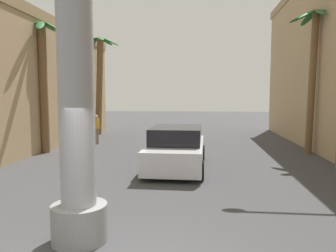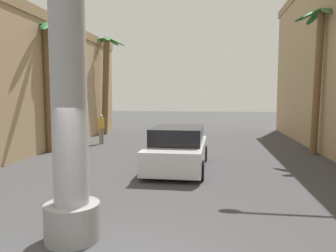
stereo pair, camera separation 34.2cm
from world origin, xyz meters
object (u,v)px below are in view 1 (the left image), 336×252
object	(u,v)px
car_lead	(176,149)
pedestrian_far_left	(96,127)
palm_tree_mid_right	(314,59)
palm_tree_far_left	(99,78)
palm_tree_mid_left	(43,75)
street_lamp	(329,55)

from	to	relation	value
car_lead	pedestrian_far_left	xyz separation A→B (m)	(-4.95, 5.61, 0.23)
palm_tree_mid_right	palm_tree_far_left	bearing A→B (deg)	152.23
palm_tree_mid_left	palm_tree_far_left	world-z (taller)	palm_tree_far_left
street_lamp	palm_tree_mid_right	bearing A→B (deg)	78.53
street_lamp	car_lead	size ratio (longest dim) A/B	1.42
car_lead	palm_tree_far_left	world-z (taller)	palm_tree_far_left
street_lamp	palm_tree_mid_right	size ratio (longest dim) A/B	0.99
car_lead	palm_tree_mid_right	distance (m)	7.97
car_lead	pedestrian_far_left	distance (m)	7.48
palm_tree_mid_right	pedestrian_far_left	world-z (taller)	palm_tree_mid_right
street_lamp	car_lead	distance (m)	6.16
car_lead	palm_tree_mid_right	bearing A→B (deg)	32.12
car_lead	palm_tree_mid_right	xyz separation A→B (m)	(6.01, 3.77, 3.65)
palm_tree_far_left	street_lamp	bearing A→B (deg)	-42.93
palm_tree_mid_left	pedestrian_far_left	bearing A→B (deg)	62.27
palm_tree_mid_right	palm_tree_far_left	size ratio (longest dim) A/B	0.98
street_lamp	palm_tree_far_left	xyz separation A→B (m)	(-11.35, 10.56, -0.12)
street_lamp	pedestrian_far_left	bearing A→B (deg)	149.41
car_lead	pedestrian_far_left	world-z (taller)	pedestrian_far_left
palm_tree_mid_left	pedestrian_far_left	distance (m)	4.26
pedestrian_far_left	palm_tree_far_left	bearing A→B (deg)	105.11
street_lamp	car_lead	bearing A→B (deg)	175.90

